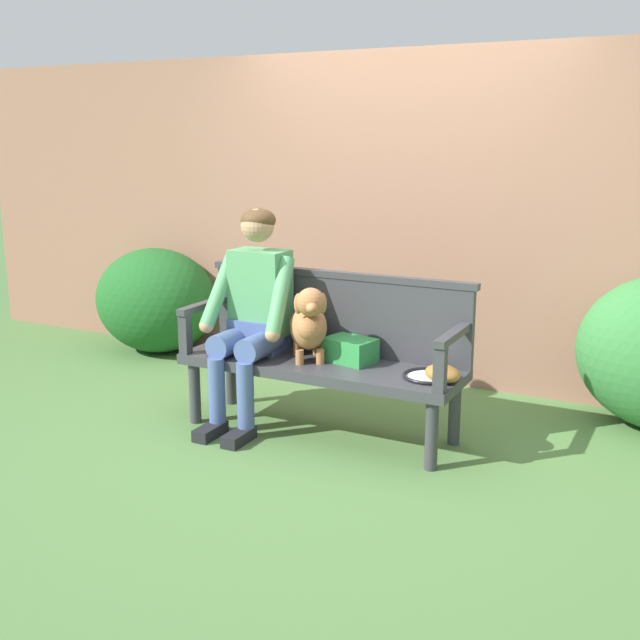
% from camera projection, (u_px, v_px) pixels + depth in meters
% --- Properties ---
extents(ground_plane, '(40.00, 40.00, 0.00)m').
position_uv_depth(ground_plane, '(320.00, 432.00, 4.65)').
color(ground_plane, '#4C753D').
extents(brick_garden_fence, '(8.00, 0.30, 2.31)m').
position_uv_depth(brick_garden_fence, '(408.00, 218.00, 5.59)').
color(brick_garden_fence, '#936651').
rests_on(brick_garden_fence, ground).
extents(hedge_bush_far_left, '(1.04, 0.85, 0.85)m').
position_uv_depth(hedge_bush_far_left, '(156.00, 300.00, 6.32)').
color(hedge_bush_far_left, '#1E5B23').
rests_on(hedge_bush_far_left, ground).
extents(garden_bench, '(1.69, 0.52, 0.44)m').
position_uv_depth(garden_bench, '(320.00, 371.00, 4.56)').
color(garden_bench, '#38383D').
rests_on(garden_bench, ground).
extents(bench_backrest, '(1.73, 0.06, 0.50)m').
position_uv_depth(bench_backrest, '(337.00, 312.00, 4.69)').
color(bench_backrest, '#38383D').
rests_on(bench_backrest, garden_bench).
extents(bench_armrest_left_end, '(0.06, 0.52, 0.28)m').
position_uv_depth(bench_armrest_left_end, '(197.00, 317.00, 4.78)').
color(bench_armrest_left_end, '#38383D').
rests_on(bench_armrest_left_end, garden_bench).
extents(bench_armrest_right_end, '(0.06, 0.52, 0.28)m').
position_uv_depth(bench_armrest_right_end, '(449.00, 349.00, 4.07)').
color(bench_armrest_right_end, '#38383D').
rests_on(bench_armrest_right_end, garden_bench).
extents(person_seated, '(0.56, 0.66, 1.31)m').
position_uv_depth(person_seated, '(253.00, 309.00, 4.67)').
color(person_seated, black).
rests_on(person_seated, ground).
extents(dog_on_bench, '(0.36, 0.44, 0.46)m').
position_uv_depth(dog_on_bench, '(309.00, 323.00, 4.50)').
color(dog_on_bench, '#AD7042').
rests_on(dog_on_bench, garden_bench).
extents(tennis_racket, '(0.32, 0.57, 0.03)m').
position_uv_depth(tennis_racket, '(431.00, 375.00, 4.27)').
color(tennis_racket, black).
rests_on(tennis_racket, garden_bench).
extents(baseball_glove, '(0.28, 0.26, 0.09)m').
position_uv_depth(baseball_glove, '(443.00, 373.00, 4.17)').
color(baseball_glove, '#9E6B2D').
rests_on(baseball_glove, garden_bench).
extents(sports_bag, '(0.32, 0.26, 0.14)m').
position_uv_depth(sports_bag, '(350.00, 350.00, 4.53)').
color(sports_bag, '#2D8E42').
rests_on(sports_bag, garden_bench).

